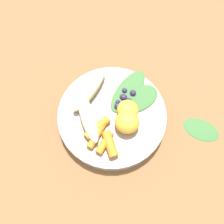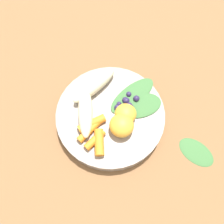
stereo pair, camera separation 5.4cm
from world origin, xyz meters
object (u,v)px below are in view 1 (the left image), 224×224
(kale_leaf_stray, at_px, (201,130))
(orange_segment_near, at_px, (128,110))
(bowl, at_px, (112,116))
(banana_peeled_left, at_px, (88,118))
(banana_peeled_right, at_px, (89,90))

(kale_leaf_stray, bearing_deg, orange_segment_near, -165.68)
(bowl, xyz_separation_m, banana_peeled_left, (0.05, 0.00, 0.03))
(bowl, relative_size, orange_segment_near, 5.20)
(orange_segment_near, bearing_deg, kale_leaf_stray, 154.30)
(banana_peeled_right, bearing_deg, bowl, 77.14)
(bowl, xyz_separation_m, banana_peeled_right, (0.04, -0.06, 0.03))
(kale_leaf_stray, bearing_deg, banana_peeled_left, -158.62)
(banana_peeled_left, bearing_deg, orange_segment_near, 83.34)
(bowl, relative_size, kale_leaf_stray, 2.93)
(bowl, distance_m, orange_segment_near, 0.05)
(kale_leaf_stray, bearing_deg, banana_peeled_right, -173.06)
(bowl, relative_size, banana_peeled_left, 2.02)
(bowl, height_order, banana_peeled_left, banana_peeled_left)
(banana_peeled_right, bearing_deg, orange_segment_near, 91.60)
(banana_peeled_left, xyz_separation_m, kale_leaf_stray, (-0.25, 0.08, -0.04))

